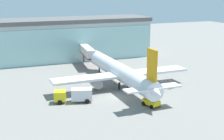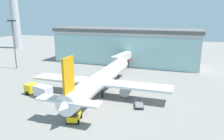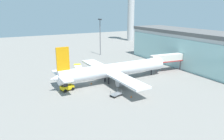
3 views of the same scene
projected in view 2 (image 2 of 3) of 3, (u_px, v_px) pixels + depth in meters
ground at (73, 102)px, 45.06m from camera, size 240.00×240.00×0.00m
terminal_building at (125, 46)px, 80.02m from camera, size 52.79×14.96×12.65m
jet_bridge at (123, 58)px, 68.83m from camera, size 3.61×13.68×5.63m
control_tower at (13, 1)px, 111.20m from camera, size 8.51×8.51×40.30m
apron_light_mast at (14, 40)px, 70.39m from camera, size 3.20×0.40×15.85m
airplane at (101, 80)px, 48.73m from camera, size 31.52×35.83×11.07m
catering_truck at (39, 90)px, 47.64m from camera, size 7.62×4.11×2.65m
baggage_cart at (139, 105)px, 42.28m from camera, size 2.33×3.14×1.50m
pushback_tug at (74, 116)px, 36.70m from camera, size 2.85×3.55×2.30m
safety_cone_nose at (85, 102)px, 44.02m from camera, size 0.36×0.36×0.55m
safety_cone_wingtip at (154, 102)px, 44.04m from camera, size 0.36×0.36×0.55m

